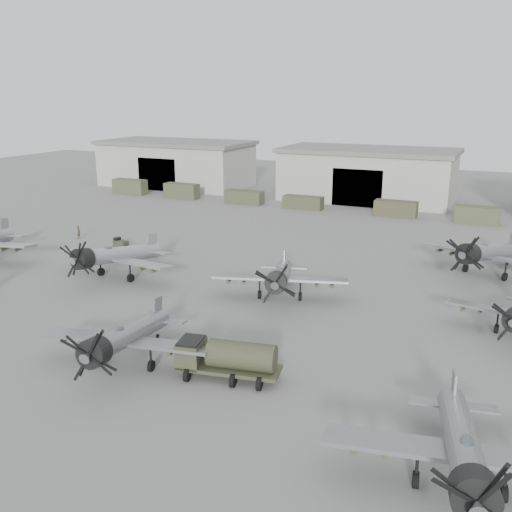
% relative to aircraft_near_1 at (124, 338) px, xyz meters
% --- Properties ---
extents(ground, '(220.00, 220.00, 0.00)m').
position_rel_aircraft_near_1_xyz_m(ground, '(-0.67, 6.15, -2.17)').
color(ground, '#60605E').
rests_on(ground, ground).
extents(hangar_left, '(29.00, 14.80, 8.70)m').
position_rel_aircraft_near_1_xyz_m(hangar_left, '(-38.67, 68.11, 2.20)').
color(hangar_left, '#AFAEA3').
rests_on(hangar_left, ground).
extents(hangar_center, '(29.00, 14.80, 8.70)m').
position_rel_aircraft_near_1_xyz_m(hangar_center, '(-0.67, 68.11, 2.20)').
color(hangar_center, '#AFAEA3').
rests_on(hangar_center, ground).
extents(support_truck_0, '(6.30, 2.20, 2.63)m').
position_rel_aircraft_near_1_xyz_m(support_truck_0, '(-41.11, 56.15, -0.86)').
color(support_truck_0, '#444A30').
rests_on(support_truck_0, ground).
extents(support_truck_1, '(6.09, 2.20, 2.56)m').
position_rel_aircraft_near_1_xyz_m(support_truck_1, '(-30.22, 56.15, -0.89)').
color(support_truck_1, '#40472E').
rests_on(support_truck_1, ground).
extents(support_truck_2, '(6.31, 2.20, 2.17)m').
position_rel_aircraft_near_1_xyz_m(support_truck_2, '(-18.15, 56.15, -1.09)').
color(support_truck_2, '#3F442C').
rests_on(support_truck_2, ground).
extents(support_truck_3, '(6.26, 2.20, 1.99)m').
position_rel_aircraft_near_1_xyz_m(support_truck_3, '(-7.89, 56.15, -1.18)').
color(support_truck_3, '#41432C').
rests_on(support_truck_3, ground).
extents(support_truck_4, '(6.17, 2.20, 2.34)m').
position_rel_aircraft_near_1_xyz_m(support_truck_4, '(6.61, 56.15, -1.00)').
color(support_truck_4, '#42412B').
rests_on(support_truck_4, ground).
extents(support_truck_5, '(5.92, 2.20, 2.41)m').
position_rel_aircraft_near_1_xyz_m(support_truck_5, '(17.92, 56.15, -0.96)').
color(support_truck_5, '#444B31').
rests_on(support_truck_5, ground).
extents(aircraft_near_1, '(12.02, 10.82, 4.77)m').
position_rel_aircraft_near_1_xyz_m(aircraft_near_1, '(0.00, 0.00, 0.00)').
color(aircraft_near_1, gray).
rests_on(aircraft_near_1, ground).
extents(aircraft_near_2, '(12.71, 11.44, 5.04)m').
position_rel_aircraft_near_1_xyz_m(aircraft_near_2, '(21.41, -3.89, 0.12)').
color(aircraft_near_2, gray).
rests_on(aircraft_near_2, ground).
extents(aircraft_mid_1, '(13.00, 11.70, 5.18)m').
position_rel_aircraft_near_1_xyz_m(aircraft_mid_1, '(-12.61, 15.04, 0.18)').
color(aircraft_mid_1, '#9FA2A8').
rests_on(aircraft_mid_1, ground).
extents(aircraft_mid_2, '(11.97, 10.77, 4.79)m').
position_rel_aircraft_near_1_xyz_m(aircraft_mid_2, '(4.37, 16.33, 0.01)').
color(aircraft_mid_2, gray).
rests_on(aircraft_mid_2, ground).
extents(aircraft_far_1, '(13.14, 11.87, 5.32)m').
position_rel_aircraft_near_1_xyz_m(aircraft_far_1, '(20.37, 30.95, 0.25)').
color(aircraft_far_1, gray).
rests_on(aircraft_far_1, ground).
extents(fuel_tanker, '(6.87, 3.85, 2.54)m').
position_rel_aircraft_near_1_xyz_m(fuel_tanker, '(6.75, 1.66, -0.71)').
color(fuel_tanker, '#373A26').
rests_on(fuel_tanker, ground).
extents(tug_trailer, '(6.18, 2.03, 1.23)m').
position_rel_aircraft_near_1_xyz_m(tug_trailer, '(-18.02, 24.66, -1.71)').
color(tug_trailer, '#323825').
rests_on(tug_trailer, ground).
extents(ground_crew, '(0.58, 0.69, 1.62)m').
position_rel_aircraft_near_1_xyz_m(ground_crew, '(-26.95, 26.38, -1.36)').
color(ground_crew, '#3E3C28').
rests_on(ground_crew, ground).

